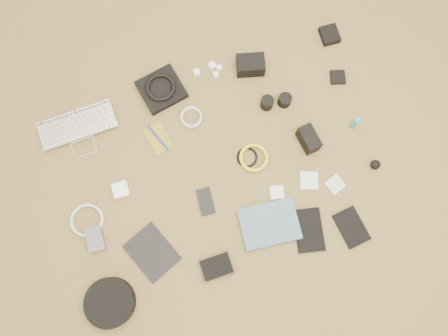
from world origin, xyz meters
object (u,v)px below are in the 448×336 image
object	(u,v)px
headphone_case	(110,302)
paperback	(275,245)
laptop	(81,135)
tablet	(152,252)
dslr_camera	(250,65)
phone	(206,201)

from	to	relation	value
headphone_case	paperback	size ratio (longest dim) A/B	0.83
laptop	paperback	bearing A→B (deg)	-49.74
tablet	dslr_camera	bearing A→B (deg)	22.00
laptop	paperback	distance (m)	1.01
headphone_case	paperback	distance (m)	0.74
laptop	phone	size ratio (longest dim) A/B	2.93
laptop	paperback	size ratio (longest dim) A/B	1.41
dslr_camera	paperback	size ratio (longest dim) A/B	0.52
tablet	phone	size ratio (longest dim) A/B	1.75
dslr_camera	headphone_case	world-z (taller)	dslr_camera
laptop	tablet	world-z (taller)	laptop
phone	headphone_case	bearing A→B (deg)	-146.84
laptop	dslr_camera	world-z (taller)	dslr_camera
laptop	paperback	xyz separation A→B (m)	(0.69, -0.74, -0.00)
laptop	tablet	size ratio (longest dim) A/B	1.67
laptop	dslr_camera	xyz separation A→B (m)	(0.85, 0.09, 0.02)
phone	headphone_case	world-z (taller)	headphone_case
tablet	phone	distance (m)	0.32
laptop	tablet	distance (m)	0.63
tablet	headphone_case	world-z (taller)	headphone_case
dslr_camera	headphone_case	xyz separation A→B (m)	(-0.89, -0.85, -0.01)
tablet	laptop	bearing A→B (deg)	81.96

